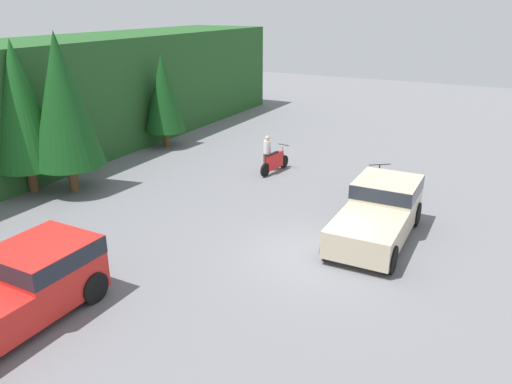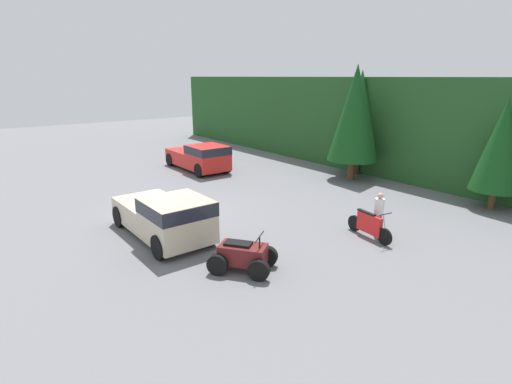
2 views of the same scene
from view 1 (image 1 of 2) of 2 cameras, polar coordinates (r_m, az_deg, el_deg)
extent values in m
plane|color=slate|center=(16.31, 6.41, -7.24)|extent=(80.00, 80.00, 0.00)
cylinder|color=brown|center=(23.40, -24.18, 1.38)|extent=(0.38, 0.38, 1.15)
cone|color=#19561E|center=(22.64, -25.38, 9.00)|extent=(2.81, 2.81, 5.23)
cylinder|color=brown|center=(22.78, -20.17, 1.52)|extent=(0.40, 0.40, 1.20)
cone|color=#144719|center=(21.98, -21.25, 9.75)|extent=(2.93, 2.93, 5.47)
cylinder|color=brown|center=(28.73, -10.23, 6.04)|extent=(0.31, 0.31, 0.92)
cone|color=#144719|center=(28.20, -10.57, 11.05)|extent=(2.25, 2.25, 4.18)
cube|color=red|center=(14.47, -22.84, -8.22)|extent=(2.37, 2.14, 1.54)
cube|color=#1E232D|center=(14.25, -23.12, -6.45)|extent=(2.39, 2.16, 0.49)
cylinder|color=black|center=(15.76, -23.16, -8.21)|extent=(0.87, 0.29, 0.87)
cylinder|color=black|center=(14.41, -18.11, -10.30)|extent=(0.87, 0.29, 0.87)
cube|color=beige|center=(18.52, 14.66, -0.85)|extent=(2.27, 2.14, 1.54)
cube|color=#1E232D|center=(18.35, 14.80, 0.61)|extent=(2.29, 2.16, 0.49)
cube|color=beige|center=(16.39, 12.51, -4.77)|extent=(2.77, 2.14, 0.90)
cylinder|color=black|center=(19.44, 12.10, -1.40)|extent=(0.87, 0.29, 0.87)
cylinder|color=black|center=(19.09, 17.74, -2.38)|extent=(0.87, 0.29, 0.87)
cylinder|color=black|center=(16.04, 8.28, -6.08)|extent=(0.87, 0.29, 0.87)
cylinder|color=black|center=(15.62, 15.11, -7.43)|extent=(0.87, 0.29, 0.87)
cylinder|color=black|center=(24.58, 3.21, 3.49)|extent=(0.65, 0.19, 0.64)
cylinder|color=black|center=(23.31, 1.05, 2.54)|extent=(0.65, 0.19, 0.64)
cube|color=red|center=(23.87, 2.17, 3.58)|extent=(1.21, 0.33, 0.74)
cylinder|color=#B7B7BC|center=(24.41, 3.17, 4.43)|extent=(0.32, 0.09, 0.84)
cylinder|color=black|center=(24.30, 3.19, 5.41)|extent=(0.12, 0.60, 0.04)
cube|color=black|center=(23.59, 1.91, 4.40)|extent=(0.89, 0.27, 0.06)
cylinder|color=black|center=(21.99, 12.41, 0.93)|extent=(0.67, 0.58, 0.67)
cylinder|color=black|center=(22.38, 14.87, 1.06)|extent=(0.67, 0.58, 0.67)
cylinder|color=black|center=(20.83, 13.70, -0.31)|extent=(0.67, 0.58, 0.67)
cylinder|color=black|center=(21.24, 16.26, -0.15)|extent=(0.67, 0.58, 0.67)
cube|color=#5B1919|center=(21.53, 14.36, 0.95)|extent=(1.66, 1.52, 0.61)
cylinder|color=black|center=(21.85, 13.93, 2.62)|extent=(0.07, 0.07, 0.35)
cylinder|color=black|center=(21.79, 13.97, 3.06)|extent=(0.60, 0.80, 0.04)
cube|color=black|center=(21.28, 14.60, 1.69)|extent=(0.96, 0.87, 0.08)
cylinder|color=brown|center=(24.17, 1.05, 3.48)|extent=(0.21, 0.21, 0.86)
cylinder|color=brown|center=(24.12, 1.50, 3.44)|extent=(0.21, 0.21, 0.86)
cylinder|color=white|center=(23.93, 1.29, 5.17)|extent=(0.42, 0.42, 0.64)
sphere|color=tan|center=(23.82, 1.30, 6.18)|extent=(0.27, 0.27, 0.23)
camera|label=2|loc=(29.46, 33.27, 14.36)|focal=28.00mm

